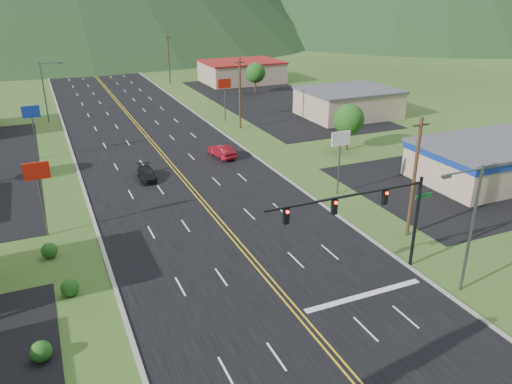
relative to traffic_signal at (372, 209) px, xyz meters
name	(u,v)px	position (x,y,z in m)	size (l,w,h in m)	color
traffic_signal	(372,209)	(0.00, 0.00, 0.00)	(13.10, 0.43, 7.00)	black
streetlight_east	(469,222)	(4.70, -4.00, -0.15)	(3.28, 0.25, 9.00)	#59595E
streetlight_west	(46,88)	(-18.16, 56.00, -0.15)	(3.28, 0.25, 9.00)	#59595E
building_east_near	(491,159)	(23.52, 11.00, -3.06)	(15.40, 10.40, 4.10)	tan
building_east_mid	(348,103)	(25.52, 41.00, -3.17)	(14.40, 11.40, 4.30)	tan
building_east_far	(242,72)	(21.52, 76.00, -3.07)	(16.40, 12.40, 4.50)	tan
pole_sign_west_a	(38,179)	(-20.48, 16.00, -0.28)	(2.00, 0.18, 6.40)	#59595E
pole_sign_west_b	(32,117)	(-20.48, 38.00, -0.28)	(2.00, 0.18, 6.40)	#59595E
pole_sign_east_a	(340,145)	(6.52, 14.00, -0.28)	(2.00, 0.18, 6.40)	#59595E
pole_sign_east_b	(224,88)	(6.52, 46.00, -0.28)	(2.00, 0.18, 6.40)	#59595E
tree_east_a	(349,120)	(15.52, 26.00, -1.44)	(3.84, 3.84, 5.82)	#382314
tree_east_b	(255,73)	(19.52, 64.00, -1.44)	(3.84, 3.84, 5.82)	#382314
utility_pole_a	(414,177)	(7.02, 4.00, -0.20)	(1.60, 0.28, 10.00)	#382314
utility_pole_b	(240,93)	(7.02, 41.00, -0.20)	(1.60, 0.28, 10.00)	#382314
utility_pole_c	(169,59)	(7.02, 81.00, -0.20)	(1.60, 0.28, 10.00)	#382314
utility_pole_d	(132,41)	(7.02, 121.00, -0.20)	(1.60, 0.28, 10.00)	#382314
car_dark_mid	(147,174)	(-10.07, 25.64, -4.72)	(1.71, 4.20, 1.22)	black
car_red_far	(222,151)	(-0.10, 29.42, -4.57)	(1.60, 4.59, 1.51)	maroon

